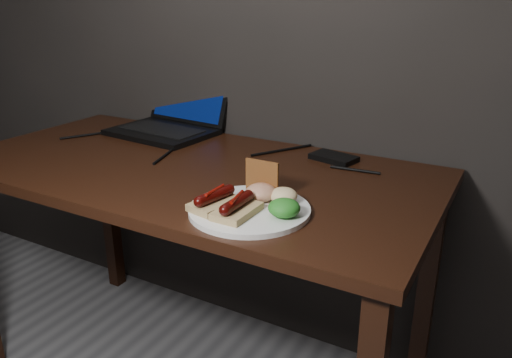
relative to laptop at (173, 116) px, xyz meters
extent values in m
cube|color=black|center=(0.27, -0.29, -0.07)|extent=(1.40, 0.70, 0.03)
cube|color=black|center=(-0.38, 0.01, -0.44)|extent=(0.05, 0.05, 0.72)
cube|color=black|center=(0.92, 0.01, -0.44)|extent=(0.05, 0.05, 0.72)
cube|color=black|center=(-0.01, -0.06, -0.05)|extent=(0.36, 0.27, 0.02)
cube|color=black|center=(-0.01, -0.06, -0.03)|extent=(0.30, 0.16, 0.00)
cube|color=black|center=(0.01, 0.10, 0.08)|extent=(0.35, 0.12, 0.23)
cube|color=#081854|center=(0.01, 0.10, 0.08)|extent=(0.32, 0.10, 0.20)
cube|color=black|center=(0.62, -0.04, -0.05)|extent=(0.15, 0.11, 0.02)
cylinder|color=black|center=(0.16, -0.25, -0.05)|extent=(0.06, 0.17, 0.01)
cylinder|color=black|center=(0.45, -0.03, -0.05)|extent=(0.12, 0.19, 0.01)
cylinder|color=black|center=(0.71, -0.10, -0.05)|extent=(0.14, 0.02, 0.01)
cylinder|color=black|center=(-0.21, -0.19, -0.05)|extent=(0.10, 0.18, 0.01)
cylinder|color=white|center=(0.59, -0.49, -0.05)|extent=(0.28, 0.28, 0.01)
cube|color=#CFB679|center=(0.53, -0.52, -0.03)|extent=(0.09, 0.13, 0.02)
cylinder|color=#450504|center=(0.53, -0.52, -0.01)|extent=(0.04, 0.10, 0.02)
sphere|color=#450504|center=(0.52, -0.57, -0.01)|extent=(0.02, 0.02, 0.02)
sphere|color=#450504|center=(0.53, -0.48, -0.01)|extent=(0.03, 0.02, 0.02)
cylinder|color=#6D0B05|center=(0.53, -0.52, 0.00)|extent=(0.01, 0.07, 0.01)
cube|color=#CFB679|center=(0.59, -0.53, -0.03)|extent=(0.07, 0.12, 0.02)
cylinder|color=#450504|center=(0.59, -0.53, -0.01)|extent=(0.03, 0.10, 0.02)
sphere|color=#450504|center=(0.59, -0.58, -0.01)|extent=(0.03, 0.02, 0.02)
sphere|color=#450504|center=(0.59, -0.49, -0.01)|extent=(0.03, 0.02, 0.02)
cylinder|color=#6D0B05|center=(0.59, -0.53, 0.00)|extent=(0.02, 0.07, 0.01)
cube|color=brown|center=(0.58, -0.40, 0.00)|extent=(0.08, 0.01, 0.08)
ellipsoid|color=#115819|center=(0.68, -0.49, -0.02)|extent=(0.07, 0.07, 0.04)
ellipsoid|color=#A21410|center=(0.60, -0.44, -0.02)|extent=(0.07, 0.07, 0.04)
ellipsoid|color=#EDEACD|center=(0.65, -0.42, -0.02)|extent=(0.06, 0.06, 0.04)
camera|label=1|loc=(1.11, -1.37, 0.40)|focal=35.00mm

